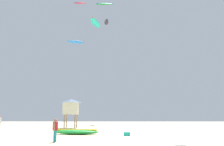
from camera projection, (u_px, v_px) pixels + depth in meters
person_foreground at (55, 128)px, 16.72m from camera, size 0.36×0.52×1.58m
kite_grounded_near at (76, 132)px, 22.98m from camera, size 4.39×1.67×0.52m
lifeguard_tower at (71, 106)px, 35.08m from camera, size 2.30×2.30×4.15m
gear_bag at (127, 134)px, 21.58m from camera, size 0.56×0.36×0.32m
kite_aloft_0 at (80, 3)px, 52.82m from camera, size 2.86×0.86×0.63m
kite_aloft_1 at (76, 42)px, 42.68m from camera, size 3.21×1.89×0.45m
kite_aloft_2 at (105, 4)px, 55.73m from camera, size 3.98×1.28×0.91m
kite_aloft_3 at (106, 22)px, 54.62m from camera, size 1.14×3.33×0.54m
kite_aloft_5 at (95, 23)px, 37.48m from camera, size 1.83×4.18×0.52m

